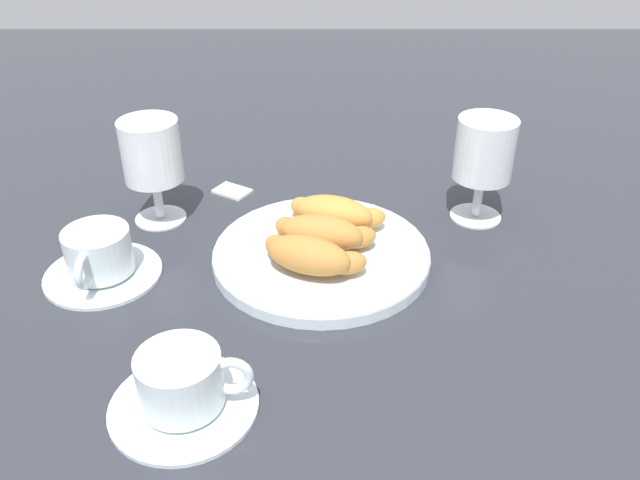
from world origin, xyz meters
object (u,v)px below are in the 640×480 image
juice_glass_left (483,154)px  juice_glass_right (150,156)px  sugar_packet (231,190)px  pastry_plate (320,254)px  croissant_extra (332,213)px  croissant_large (308,255)px  croissant_small (321,233)px  coffee_cup_near (181,387)px  coffee_cup_far (98,258)px

juice_glass_left → juice_glass_right: same height
sugar_packet → juice_glass_left: bearing=19.6°
pastry_plate → croissant_extra: (0.02, 0.05, 0.03)m
pastry_plate → croissant_large: 0.05m
juice_glass_left → sugar_packet: bearing=168.2°
croissant_extra → croissant_small: bearing=-107.4°
croissant_extra → juice_glass_left: bearing=16.1°
pastry_plate → juice_glass_left: bearing=27.1°
pastry_plate → croissant_large: bearing=-106.8°
croissant_small → coffee_cup_near: (-0.12, -0.24, -0.01)m
croissant_large → sugar_packet: bearing=117.3°
coffee_cup_near → juice_glass_left: size_ratio=0.97×
pastry_plate → coffee_cup_far: bearing=-172.8°
coffee_cup_near → juice_glass_left: 0.48m
croissant_extra → coffee_cup_near: 0.32m
croissant_large → croissant_small: 0.05m
pastry_plate → coffee_cup_near: bearing=-117.4°
croissant_large → pastry_plate: bearing=73.2°
croissant_large → coffee_cup_near: 0.22m
croissant_small → pastry_plate: bearing=-103.6°
croissant_extra → coffee_cup_far: bearing=-163.0°
croissant_small → sugar_packet: croissant_small is taller
juice_glass_right → coffee_cup_far: bearing=-106.9°
croissant_large → croissant_small: same height
pastry_plate → sugar_packet: bearing=126.0°
pastry_plate → juice_glass_right: (-0.22, 0.10, 0.08)m
croissant_large → croissant_extra: (0.03, 0.10, 0.00)m
croissant_small → juice_glass_left: bearing=26.5°
croissant_extra → croissant_large: bearing=-107.0°
coffee_cup_near → coffee_cup_far: size_ratio=1.00×
croissant_extra → coffee_cup_near: same height
sugar_packet → croissant_small: bearing=-22.1°
juice_glass_right → juice_glass_left: bearing=0.7°
croissant_large → coffee_cup_near: size_ratio=0.93×
coffee_cup_near → sugar_packet: bearing=90.6°
juice_glass_right → sugar_packet: (0.09, 0.08, -0.09)m
coffee_cup_far → croissant_extra: bearing=17.0°
coffee_cup_near → sugar_packet: (-0.00, 0.41, -0.02)m
coffee_cup_far → juice_glass_left: size_ratio=0.97×
croissant_extra → sugar_packet: size_ratio=2.62×
pastry_plate → juice_glass_left: (0.21, 0.11, 0.08)m
croissant_extra → coffee_cup_far: (-0.27, -0.08, -0.01)m
croissant_small → sugar_packet: 0.22m
croissant_small → juice_glass_right: bearing=155.6°
croissant_small → juice_glass_right: (-0.22, 0.10, 0.06)m
pastry_plate → croissant_small: croissant_small is taller
croissant_small → coffee_cup_far: 0.26m
croissant_extra → pastry_plate: bearing=-107.2°
croissant_large → coffee_cup_near: same height
coffee_cup_near → coffee_cup_far: bearing=122.7°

